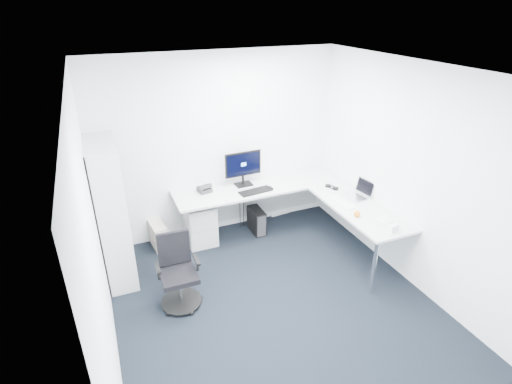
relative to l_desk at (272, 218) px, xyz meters
name	(u,v)px	position (x,y,z in m)	size (l,w,h in m)	color
ground	(279,310)	(-0.55, -1.40, -0.39)	(4.20, 4.20, 0.00)	black
ceiling	(286,74)	(-0.55, -1.40, 2.31)	(4.20, 4.20, 0.00)	white
wall_back	(219,147)	(-0.55, 0.70, 0.96)	(3.60, 0.02, 2.70)	white
wall_front	(439,365)	(-0.55, -3.50, 0.96)	(3.60, 0.02, 2.70)	white
wall_left	(96,247)	(-2.35, -1.40, 0.96)	(0.02, 4.20, 2.70)	white
wall_right	(419,181)	(1.25, -1.40, 0.96)	(0.02, 4.20, 2.70)	white
l_desk	(272,218)	(0.00, 0.00, 0.00)	(2.67, 1.49, 0.78)	#BBBDBD
drawer_pedestal	(200,223)	(-0.98, 0.41, -0.07)	(0.41, 0.51, 0.63)	#BBBDBD
bookshelf	(111,213)	(-2.17, 0.05, 0.52)	(0.36, 0.91, 1.83)	#BBBEBE
task_chair	(179,274)	(-1.57, -0.85, 0.06)	(0.50, 0.50, 0.89)	black
black_pc_tower	(257,221)	(-0.10, 0.35, -0.20)	(0.17, 0.39, 0.38)	black
beige_pc_tower	(158,235)	(-1.59, 0.50, -0.20)	(0.18, 0.40, 0.38)	beige
power_strip	(280,213)	(0.48, 0.70, -0.37)	(0.35, 0.06, 0.04)	silver
monitor	(243,168)	(-0.26, 0.46, 0.66)	(0.56, 0.18, 0.54)	black
black_keyboard	(256,191)	(-0.19, 0.17, 0.40)	(0.49, 0.17, 0.02)	black
mouse	(270,188)	(0.05, 0.18, 0.40)	(0.05, 0.09, 0.03)	black
desk_phone	(204,188)	(-0.87, 0.47, 0.45)	(0.18, 0.18, 0.13)	#2C2C2E
laptop	(355,190)	(1.02, -0.53, 0.51)	(0.33, 0.32, 0.23)	silver
white_keyboard	(341,202)	(0.76, -0.60, 0.40)	(0.13, 0.45, 0.01)	silver
headphones	(332,186)	(0.90, -0.14, 0.42)	(0.13, 0.20, 0.05)	black
orange_fruit	(357,214)	(0.73, -1.00, 0.43)	(0.08, 0.08, 0.08)	orange
tissue_box	(387,225)	(0.89, -1.38, 0.43)	(0.13, 0.25, 0.09)	silver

